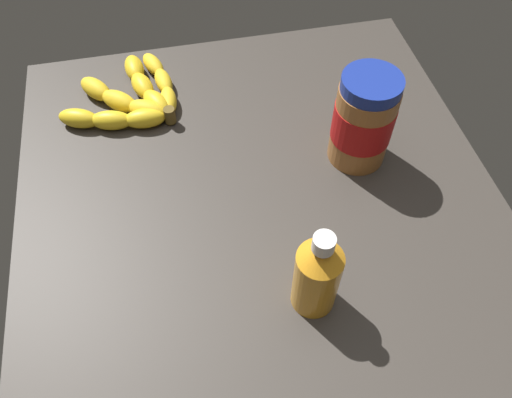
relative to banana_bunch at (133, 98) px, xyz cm
name	(u,v)px	position (x,y,z in cm)	size (l,w,h in cm)	color
ground_plane	(258,197)	(-18.13, 24.02, -3.72)	(76.22, 79.18, 4.05)	#38332D
banana_bunch	(133,98)	(0.00, 0.00, 0.00)	(21.61, 20.25, 3.52)	yellow
peanut_butter_jar	(363,120)	(-35.95, 20.16, 6.40)	(9.68, 9.68, 16.47)	#9E602D
honey_bottle	(317,275)	(-21.53, 44.26, 5.39)	(6.06, 6.06, 15.80)	orange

